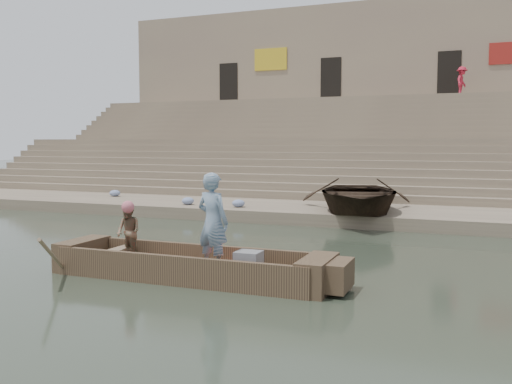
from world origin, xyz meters
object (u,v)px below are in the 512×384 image
Objects in this scene: main_rowboat at (190,273)px; pedestrian at (462,81)px; television at (248,262)px; beached_rowboat at (357,195)px; standing_man at (213,222)px; rowing_man at (128,232)px.

main_rowboat is 25.16m from pedestrian.
pedestrian is (2.94, 24.11, 5.59)m from television.
pedestrian is at bearing 83.04° from television.
beached_rowboat is 16.52m from pedestrian.
beached_rowboat is (0.31, 8.60, 0.52)m from television.
beached_rowboat is (1.53, 8.60, 0.83)m from main_rowboat.
pedestrian is at bearing 67.06° from beached_rowboat.
beached_rowboat is at bearing 79.91° from main_rowboat.
television is at bearing -172.88° from pedestrian.
beached_rowboat is at bearing -82.40° from standing_man.
beached_rowboat reaches higher than main_rowboat.
rowing_man is at bearing 5.36° from standing_man.
main_rowboat is at bearing 180.00° from television.
pedestrian is (5.69, 23.91, 5.22)m from rowing_man.
television is at bearing 0.00° from main_rowboat.
pedestrian is at bearing -84.48° from standing_man.
main_rowboat is 4.34× the size of rowing_man.
pedestrian reaches higher than television.
standing_man is at bearing -169.78° from television.
rowing_man is 25.13m from pedestrian.
beached_rowboat reaches higher than television.
rowing_man is at bearing -179.32° from pedestrian.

